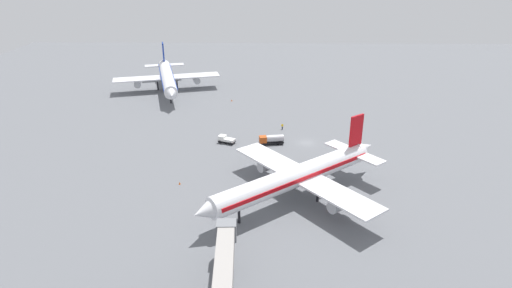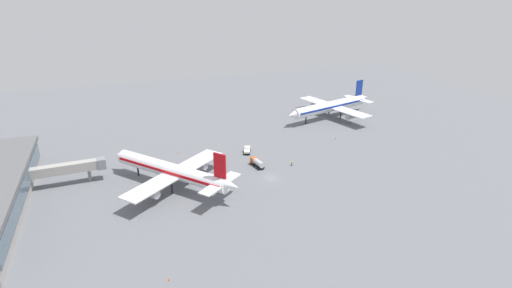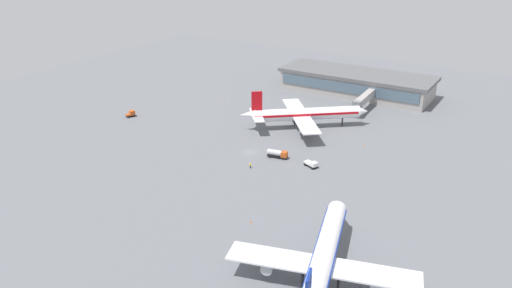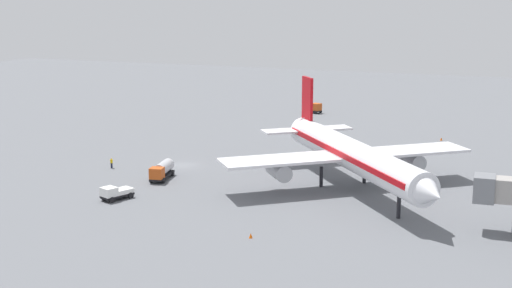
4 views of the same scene
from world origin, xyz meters
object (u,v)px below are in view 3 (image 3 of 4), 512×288
at_px(pushback_tractor, 311,164).
at_px(safety_cone_far_side, 364,146).
at_px(fuel_truck, 277,154).
at_px(safety_cone_near_gate, 251,221).
at_px(airplane_taxiing, 304,114).
at_px(ground_crew_worker, 250,166).
at_px(baggage_tug, 131,114).
at_px(airplane_at_gate, 323,260).
at_px(safety_cone_mid_apron, 224,103).

bearing_deg(pushback_tractor, safety_cone_far_side, 93.42).
height_order(fuel_truck, safety_cone_near_gate, fuel_truck).
xyz_separation_m(airplane_taxiing, ground_crew_worker, (-1.49, 38.50, -4.28)).
bearing_deg(pushback_tractor, fuel_truck, -160.36).
relative_size(baggage_tug, ground_crew_worker, 2.21).
relative_size(airplane_at_gate, airplane_taxiing, 1.21).
xyz_separation_m(baggage_tug, safety_cone_far_side, (-85.53, -18.32, -0.86)).
bearing_deg(baggage_tug, ground_crew_worker, -79.08).
relative_size(airplane_at_gate, safety_cone_far_side, 77.71).
distance_m(airplane_taxiing, safety_cone_mid_apron, 40.86).
bearing_deg(ground_crew_worker, fuel_truck, 160.30).
xyz_separation_m(airplane_at_gate, safety_cone_near_gate, (23.96, -11.39, -4.95)).
height_order(ground_crew_worker, safety_cone_near_gate, ground_crew_worker).
bearing_deg(safety_cone_mid_apron, airplane_taxiing, 169.52).
xyz_separation_m(ground_crew_worker, safety_cone_far_side, (-23.10, -33.05, -0.55)).
distance_m(airplane_taxiing, pushback_tractor, 33.12).
height_order(airplane_at_gate, fuel_truck, airplane_at_gate).
distance_m(fuel_truck, safety_cone_far_side, 29.90).
xyz_separation_m(baggage_tug, safety_cone_mid_apron, (-21.04, -31.15, -0.86)).
bearing_deg(safety_cone_mid_apron, fuel_truck, 141.77).
bearing_deg(pushback_tractor, airplane_at_gate, -39.43).
xyz_separation_m(airplane_taxiing, baggage_tug, (60.93, 23.77, -3.98)).
bearing_deg(baggage_tug, safety_cone_near_gate, -92.99).
bearing_deg(airplane_at_gate, baggage_tug, 47.85).
bearing_deg(ground_crew_worker, pushback_tractor, 120.55).
xyz_separation_m(airplane_taxiing, safety_cone_mid_apron, (39.89, -7.38, -4.83)).
distance_m(pushback_tractor, ground_crew_worker, 18.24).
bearing_deg(safety_cone_far_side, safety_cone_mid_apron, -11.25).
bearing_deg(airplane_taxiing, safety_cone_near_gate, -113.62).
distance_m(airplane_at_gate, safety_cone_far_side, 72.34).
height_order(pushback_tractor, ground_crew_worker, pushback_tractor).
xyz_separation_m(safety_cone_near_gate, safety_cone_far_side, (-6.84, -58.73, 0.00)).
relative_size(pushback_tractor, baggage_tug, 1.30).
xyz_separation_m(ground_crew_worker, safety_cone_mid_apron, (41.39, -45.88, -0.55)).
relative_size(baggage_tug, safety_cone_near_gate, 6.16).
relative_size(pushback_tractor, safety_cone_far_side, 7.99).
relative_size(airplane_taxiing, safety_cone_near_gate, 64.38).
relative_size(airplane_taxiing, pushback_tractor, 8.06).
height_order(airplane_at_gate, safety_cone_far_side, airplane_at_gate).
bearing_deg(ground_crew_worker, safety_cone_near_gate, 29.01).
bearing_deg(safety_cone_far_side, pushback_tractor, 70.82).
distance_m(baggage_tug, safety_cone_mid_apron, 37.60).
distance_m(airplane_at_gate, safety_cone_near_gate, 26.99).
bearing_deg(fuel_truck, airplane_at_gate, -61.90).
relative_size(fuel_truck, baggage_tug, 1.77).
bearing_deg(airplane_taxiing, baggage_tug, 162.23).
xyz_separation_m(airplane_taxiing, safety_cone_far_side, (-24.59, 5.45, -4.83)).
bearing_deg(ground_crew_worker, baggage_tug, -106.60).
xyz_separation_m(airplane_taxiing, pushback_tractor, (-16.63, 28.33, -4.16)).
bearing_deg(safety_cone_near_gate, fuel_truck, -70.25).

